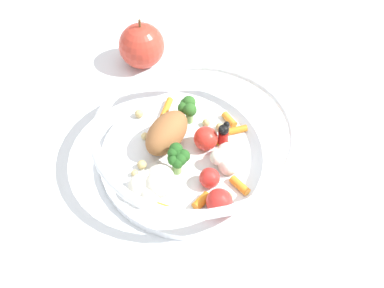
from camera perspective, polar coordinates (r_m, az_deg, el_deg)
name	(u,v)px	position (r m, az deg, el deg)	size (l,w,h in m)	color
ground_plane	(194,161)	(0.72, 0.25, -1.75)	(2.40, 2.40, 0.00)	white
food_container	(189,148)	(0.69, -0.33, -0.45)	(0.26, 0.26, 0.06)	white
loose_apple	(142,46)	(0.84, -5.27, 10.16)	(0.07, 0.07, 0.08)	#BC3828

